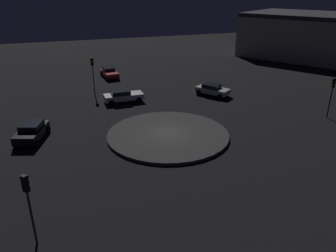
% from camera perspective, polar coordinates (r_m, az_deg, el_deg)
% --- Properties ---
extents(ground_plane, '(118.40, 118.40, 0.00)m').
position_cam_1_polar(ground_plane, '(29.72, 0.00, -1.69)').
color(ground_plane, black).
extents(roundabout_island, '(10.88, 10.88, 0.26)m').
position_cam_1_polar(roundabout_island, '(29.66, 0.00, -1.46)').
color(roundabout_island, '#383838').
rests_on(roundabout_island, ground_plane).
extents(car_black, '(4.37, 3.08, 1.50)m').
position_cam_1_polar(car_black, '(31.09, -22.43, -0.83)').
color(car_black, black).
rests_on(car_black, ground_plane).
extents(car_silver, '(4.28, 3.73, 1.39)m').
position_cam_1_polar(car_silver, '(40.87, 7.66, 6.24)').
color(car_silver, silver).
rests_on(car_silver, ground_plane).
extents(car_red, '(4.10, 2.30, 1.40)m').
position_cam_1_polar(car_red, '(49.43, -10.05, 9.05)').
color(car_red, red).
rests_on(car_red, ground_plane).
extents(car_white, '(2.01, 4.44, 1.41)m').
position_cam_1_polar(car_white, '(38.48, -7.77, 5.17)').
color(car_white, white).
rests_on(car_white, ground_plane).
extents(traffic_light_east, '(0.39, 0.35, 4.48)m').
position_cam_1_polar(traffic_light_east, '(41.39, -12.83, 9.59)').
color(traffic_light_east, '#2D2D2D').
rests_on(traffic_light_east, ground_plane).
extents(traffic_light_south, '(0.31, 0.36, 4.09)m').
position_cam_1_polar(traffic_light_south, '(36.59, 26.38, 5.56)').
color(traffic_light_south, '#2D2D2D').
rests_on(traffic_light_south, ground_plane).
extents(traffic_light_northwest, '(0.39, 0.39, 4.15)m').
position_cam_1_polar(traffic_light_northwest, '(17.94, -22.93, -11.06)').
color(traffic_light_northwest, '#2D2D2D').
rests_on(traffic_light_northwest, ground_plane).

